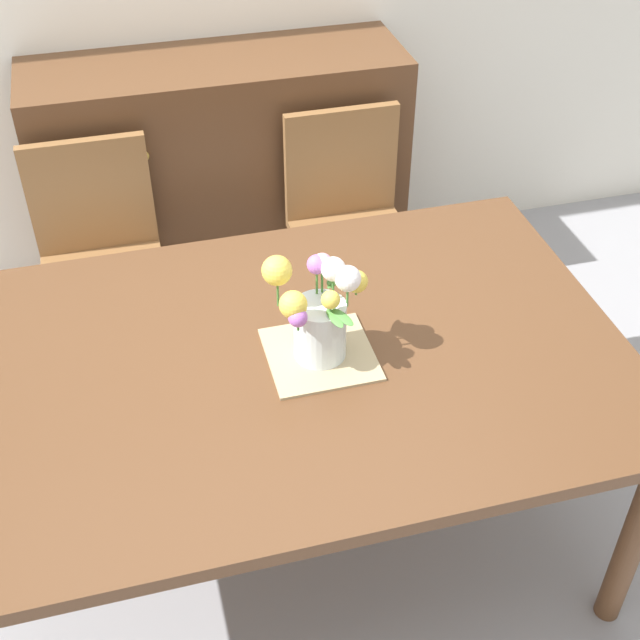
{
  "coord_description": "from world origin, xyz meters",
  "views": [
    {
      "loc": [
        -0.34,
        -1.62,
        2.22
      ],
      "look_at": [
        0.09,
        -0.02,
        0.86
      ],
      "focal_mm": 47.95,
      "sensor_mm": 36.0,
      "label": 1
    }
  ],
  "objects": [
    {
      "name": "dresser",
      "position": [
        0.05,
        1.33,
        0.5
      ],
      "size": [
        1.4,
        0.47,
        1.0
      ],
      "color": "brown",
      "rests_on": "ground_plane"
    },
    {
      "name": "flower_vase",
      "position": [
        0.08,
        -0.02,
        0.89
      ],
      "size": [
        0.27,
        0.21,
        0.3
      ],
      "color": "silver",
      "rests_on": "placemat"
    },
    {
      "name": "ground_plane",
      "position": [
        0.0,
        0.0,
        0.0
      ],
      "size": [
        12.0,
        12.0,
        0.0
      ],
      "primitive_type": "plane",
      "color": "#939399"
    },
    {
      "name": "chair_right",
      "position": [
        0.45,
        0.93,
        0.52
      ],
      "size": [
        0.42,
        0.42,
        0.9
      ],
      "rotation": [
        0.0,
        0.0,
        3.14
      ],
      "color": "olive",
      "rests_on": "ground_plane"
    },
    {
      "name": "placemat",
      "position": [
        0.09,
        -0.02,
        0.74
      ],
      "size": [
        0.27,
        0.27,
        0.01
      ],
      "primitive_type": "cube",
      "color": "tan",
      "rests_on": "dining_table"
    },
    {
      "name": "dining_table",
      "position": [
        0.0,
        0.0,
        0.67
      ],
      "size": [
        1.79,
        1.18,
        0.74
      ],
      "color": "brown",
      "rests_on": "ground_plane"
    },
    {
      "name": "chair_left",
      "position": [
        -0.45,
        0.93,
        0.52
      ],
      "size": [
        0.42,
        0.42,
        0.9
      ],
      "rotation": [
        0.0,
        0.0,
        3.14
      ],
      "color": "olive",
      "rests_on": "ground_plane"
    }
  ]
}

